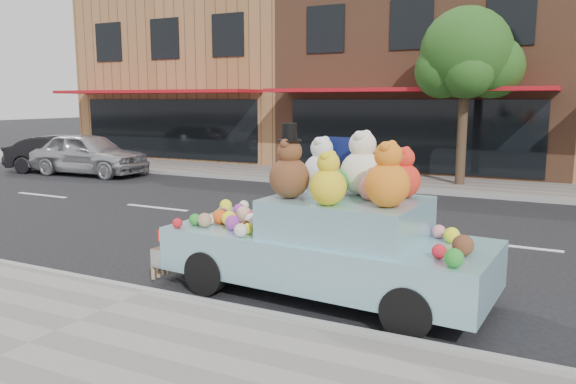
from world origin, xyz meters
The scene contains 11 objects.
ground centered at (0.00, 0.00, 0.00)m, with size 120.00×120.00×0.00m, color black.
near_sidewalk centered at (0.00, -6.50, 0.06)m, with size 60.00×3.00×0.12m, color gray.
far_sidewalk centered at (0.00, 6.50, 0.06)m, with size 60.00×3.00×0.12m, color gray.
near_kerb centered at (0.00, -5.00, 0.07)m, with size 60.00×0.12×0.13m, color gray.
far_kerb centered at (0.00, 5.00, 0.07)m, with size 60.00×0.12×0.13m, color gray.
storefront_left centered at (-10.00, 11.97, 3.64)m, with size 10.00×9.80×7.30m.
storefront_mid centered at (0.00, 11.97, 3.64)m, with size 10.00×9.80×7.30m.
street_tree centered at (2.03, 6.55, 3.69)m, with size 3.00×2.70×5.22m.
car_silver centered at (-10.06, 3.71, 0.74)m, with size 1.75×4.34×1.48m, color #B1B2B6.
car_dark centered at (-11.35, 3.75, 0.66)m, with size 1.39×3.99×1.31m, color black.
art_car centered at (2.09, -3.84, 0.82)m, with size 4.59×2.03×2.31m.
Camera 1 is at (4.85, -10.51, 2.60)m, focal length 35.00 mm.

